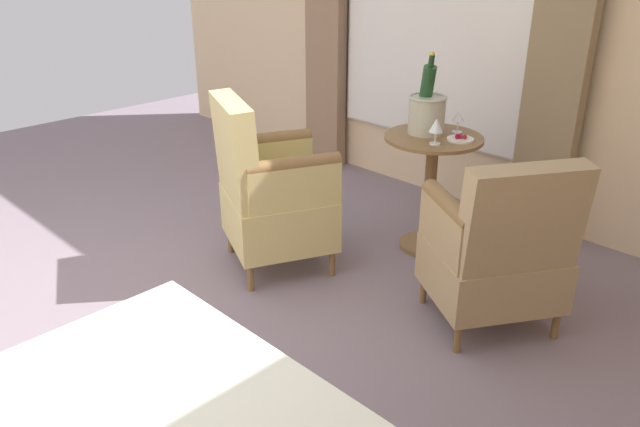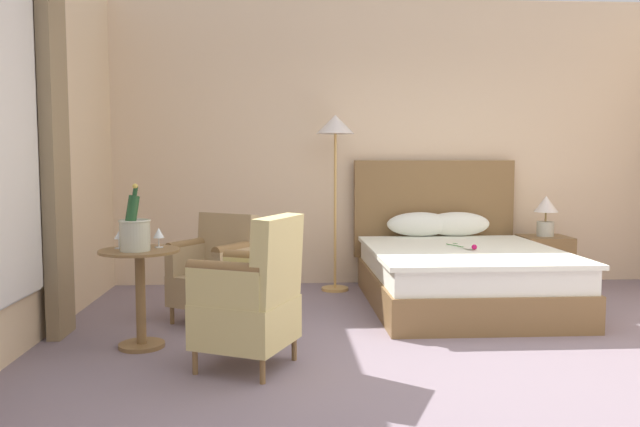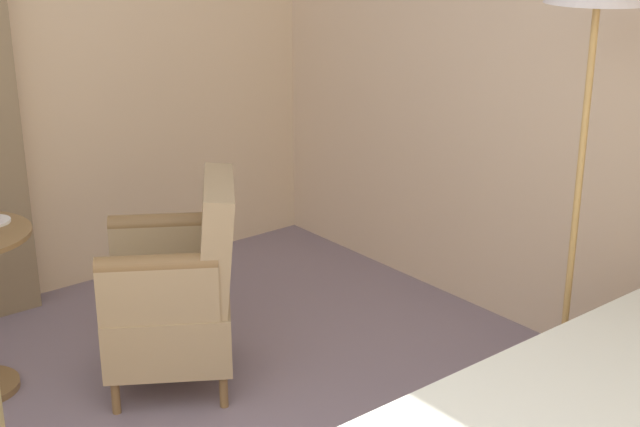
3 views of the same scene
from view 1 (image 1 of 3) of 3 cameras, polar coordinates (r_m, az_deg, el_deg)
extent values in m
plane|color=gray|center=(3.20, -25.99, -12.41)|extent=(7.60, 7.60, 0.00)
cylinder|color=brown|center=(3.93, 9.62, -2.80)|extent=(0.33, 0.33, 0.03)
cylinder|color=brown|center=(3.79, 9.96, 1.67)|extent=(0.07, 0.07, 0.69)
cylinder|color=brown|center=(3.67, 10.36, 6.82)|extent=(0.57, 0.57, 0.02)
cylinder|color=#B8BBA4|center=(3.69, 9.72, 8.82)|extent=(0.21, 0.21, 0.21)
torus|color=#B8BBA4|center=(3.66, 9.84, 10.42)|extent=(0.22, 0.22, 0.02)
cylinder|color=white|center=(3.66, 9.82, 10.12)|extent=(0.18, 0.18, 0.03)
cylinder|color=#1E4723|center=(3.67, 9.74, 11.15)|extent=(0.11, 0.13, 0.29)
cylinder|color=#193D1E|center=(3.60, 10.15, 13.59)|extent=(0.04, 0.04, 0.08)
sphere|color=gold|center=(3.60, 10.19, 14.12)|extent=(0.04, 0.04, 0.04)
cylinder|color=white|center=(3.52, 10.45, 6.29)|extent=(0.06, 0.06, 0.01)
cylinder|color=white|center=(3.51, 10.50, 6.84)|extent=(0.01, 0.01, 0.07)
cone|color=white|center=(3.49, 10.58, 7.93)|extent=(0.08, 0.08, 0.07)
cylinder|color=white|center=(3.76, 12.41, 7.29)|extent=(0.06, 0.06, 0.01)
cylinder|color=white|center=(3.75, 12.46, 7.81)|extent=(0.01, 0.01, 0.06)
cone|color=white|center=(3.74, 12.55, 8.70)|extent=(0.07, 0.07, 0.06)
cylinder|color=white|center=(3.62, 12.71, 6.63)|extent=(0.15, 0.15, 0.01)
sphere|color=maroon|center=(3.60, 13.10, 6.83)|extent=(0.02, 0.02, 0.02)
sphere|color=#9F263B|center=(3.61, 12.73, 6.91)|extent=(0.03, 0.03, 0.03)
sphere|color=#A40828|center=(3.60, 12.47, 6.89)|extent=(0.03, 0.03, 0.03)
cylinder|color=brown|center=(3.53, 17.07, -5.78)|extent=(0.04, 0.04, 0.15)
cylinder|color=brown|center=(3.33, 9.43, -6.91)|extent=(0.04, 0.04, 0.15)
cylinder|color=brown|center=(3.22, 20.75, -9.49)|extent=(0.04, 0.04, 0.15)
cylinder|color=brown|center=(3.00, 12.47, -11.07)|extent=(0.04, 0.04, 0.15)
cube|color=tan|center=(3.16, 15.37, -5.14)|extent=(0.77, 0.75, 0.25)
cube|color=tan|center=(2.84, 18.05, -0.53)|extent=(0.56, 0.44, 0.50)
cube|color=tan|center=(3.18, 19.55, -0.57)|extent=(0.33, 0.45, 0.23)
cylinder|color=brown|center=(3.14, 19.84, 1.37)|extent=(0.33, 0.45, 0.09)
cube|color=tan|center=(2.97, 11.56, -1.44)|extent=(0.33, 0.45, 0.23)
cylinder|color=brown|center=(2.92, 11.75, 0.64)|extent=(0.33, 0.45, 0.09)
cylinder|color=brown|center=(3.53, 1.11, -4.53)|extent=(0.04, 0.04, 0.16)
cylinder|color=brown|center=(3.93, -1.44, -1.37)|extent=(0.04, 0.04, 0.16)
cylinder|color=brown|center=(3.41, -6.37, -5.84)|extent=(0.04, 0.04, 0.16)
cylinder|color=brown|center=(3.82, -8.17, -2.43)|extent=(0.04, 0.04, 0.16)
cube|color=#D2C27C|center=(3.56, -3.82, -0.26)|extent=(0.74, 0.74, 0.29)
cube|color=#D2C27C|center=(3.36, -7.74, 5.70)|extent=(0.36, 0.55, 0.55)
cube|color=#D2C27C|center=(3.26, -2.44, 2.44)|extent=(0.50, 0.29, 0.24)
cylinder|color=brown|center=(3.22, -2.47, 4.40)|extent=(0.50, 0.29, 0.09)
cube|color=#D2C27C|center=(3.68, -4.67, 4.93)|extent=(0.50, 0.29, 0.24)
cylinder|color=brown|center=(3.64, -4.74, 6.70)|extent=(0.50, 0.29, 0.09)
camera|label=2|loc=(6.74, -30.20, 17.52)|focal=35.00mm
camera|label=3|loc=(3.01, -60.33, 16.45)|focal=50.00mm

